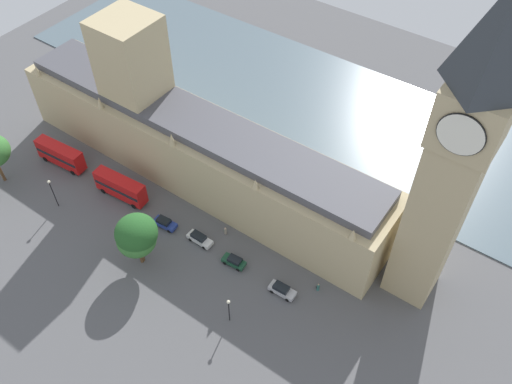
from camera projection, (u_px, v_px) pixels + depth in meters
name	position (u px, v px, depth m)	size (l,w,h in m)	color
ground_plane	(195.00, 182.00, 103.84)	(146.68, 146.68, 0.00)	#565659
river_thames	(290.00, 93.00, 122.31)	(36.75, 132.01, 0.25)	slate
parliament_building	(188.00, 140.00, 99.63)	(13.40, 76.68, 29.10)	tan
clock_tower	(456.00, 160.00, 67.79)	(8.15, 8.15, 54.45)	tan
double_decker_bus_opposite_hall	(60.00, 154.00, 105.23)	(3.37, 10.67, 4.75)	red
double_decker_bus_trailing	(120.00, 187.00, 99.48)	(3.33, 10.66, 4.75)	red
car_blue_far_end	(165.00, 223.00, 96.00)	(2.20, 4.44, 1.74)	navy
car_white_near_tower	(200.00, 239.00, 93.67)	(1.85, 4.75, 1.74)	silver
car_dark_green_midblock	(234.00, 261.00, 90.48)	(2.06, 4.18, 1.74)	#19472D
car_silver_by_river_gate	(282.00, 290.00, 86.75)	(2.07, 4.57, 1.74)	#B7B7BC
pedestrian_leading	(225.00, 231.00, 94.95)	(0.59, 0.67, 1.66)	gray
pedestrian_kerbside	(318.00, 287.00, 87.22)	(0.65, 0.70, 1.68)	#336B60
plane_tree_corner	(136.00, 239.00, 86.92)	(6.47, 6.47, 8.95)	brown
plane_tree_slot_10	(136.00, 233.00, 86.20)	(6.94, 6.94, 10.43)	brown
street_lamp_slot_11	(52.00, 189.00, 96.44)	(0.56, 0.56, 6.70)	black
street_lamp_slot_12	(229.00, 307.00, 81.17)	(0.56, 0.56, 5.64)	black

